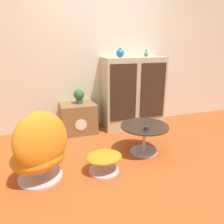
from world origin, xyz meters
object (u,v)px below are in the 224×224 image
at_px(ottoman, 104,159).
at_px(potted_plant, 79,95).
at_px(tv_console, 78,118).
at_px(teacup, 146,129).
at_px(vase_inner_left, 146,54).
at_px(egg_chair, 40,149).
at_px(coffee_table, 144,133).
at_px(sideboard, 133,93).
at_px(vase_leftmost, 120,53).

height_order(ottoman, potted_plant, potted_plant).
bearing_deg(tv_console, ottoman, -86.73).
bearing_deg(ottoman, teacup, 11.84).
height_order(ottoman, vase_inner_left, vase_inner_left).
distance_m(egg_chair, ottoman, 0.74).
xyz_separation_m(vase_inner_left, teacup, (-0.54, -1.19, -0.86)).
bearing_deg(teacup, tv_console, 119.89).
height_order(ottoman, coffee_table, coffee_table).
distance_m(tv_console, potted_plant, 0.39).
bearing_deg(coffee_table, ottoman, -156.06).
distance_m(sideboard, egg_chair, 2.07).
relative_size(tv_console, vase_leftmost, 3.96).
bearing_deg(sideboard, teacup, -104.85).
bearing_deg(coffee_table, vase_leftmost, 89.85).
height_order(vase_leftmost, potted_plant, vase_leftmost).
bearing_deg(ottoman, tv_console, 93.27).
xyz_separation_m(sideboard, vase_leftmost, (-0.25, 0.00, 0.69)).
height_order(sideboard, tv_console, sideboard).
distance_m(coffee_table, teacup, 0.23).
xyz_separation_m(tv_console, egg_chair, (-0.63, -1.27, 0.13)).
distance_m(potted_plant, teacup, 1.37).
xyz_separation_m(tv_console, vase_leftmost, (0.75, 0.00, 1.06)).
bearing_deg(teacup, vase_inner_left, 65.50).
height_order(tv_console, potted_plant, potted_plant).
bearing_deg(egg_chair, ottoman, -4.14).
height_order(egg_chair, potted_plant, egg_chair).
relative_size(egg_chair, teacup, 7.98).
xyz_separation_m(ottoman, potted_plant, (-0.05, 1.32, 0.48)).
bearing_deg(vase_leftmost, sideboard, -0.89).
bearing_deg(potted_plant, vase_inner_left, 0.06).
relative_size(coffee_table, potted_plant, 2.72).
distance_m(ottoman, teacup, 0.67).
bearing_deg(vase_leftmost, coffee_table, -90.15).
xyz_separation_m(tv_console, ottoman, (0.08, -1.32, -0.09)).
bearing_deg(potted_plant, ottoman, -87.97).
xyz_separation_m(sideboard, coffee_table, (-0.25, -1.02, -0.34)).
distance_m(ottoman, vase_leftmost, 1.87).
distance_m(ottoman, potted_plant, 1.40).
distance_m(tv_console, vase_inner_left, 1.60).
xyz_separation_m(vase_leftmost, teacup, (-0.07, -1.19, -0.89)).
bearing_deg(sideboard, coffee_table, -103.94).
relative_size(egg_chair, vase_inner_left, 7.01).
xyz_separation_m(coffee_table, potted_plant, (-0.72, 1.02, 0.36)).
bearing_deg(sideboard, vase_inner_left, 0.97).
xyz_separation_m(egg_chair, vase_inner_left, (1.85, 1.27, 0.91)).
bearing_deg(vase_leftmost, teacup, -93.13).
bearing_deg(egg_chair, vase_leftmost, 42.61).
bearing_deg(ottoman, vase_leftmost, 62.94).
bearing_deg(teacup, sideboard, 75.15).
distance_m(tv_console, egg_chair, 1.42).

